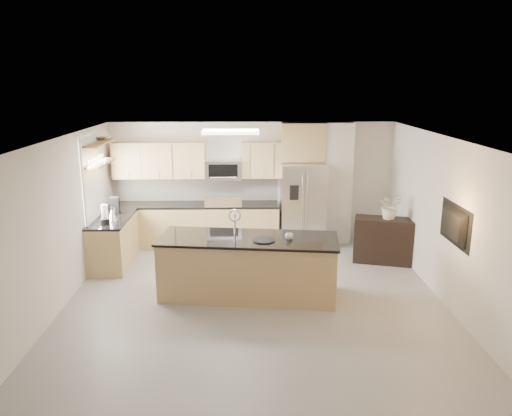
{
  "coord_description": "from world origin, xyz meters",
  "views": [
    {
      "loc": [
        -0.15,
        -7.29,
        3.44
      ],
      "look_at": [
        0.04,
        1.3,
        1.24
      ],
      "focal_mm": 35.0,
      "sensor_mm": 36.0,
      "label": 1
    }
  ],
  "objects_px": {
    "microwave": "(223,170)",
    "kettle": "(112,214)",
    "blender": "(105,216)",
    "television": "(450,225)",
    "cup": "(289,236)",
    "refrigerator": "(303,205)",
    "range": "(224,224)",
    "platter": "(264,240)",
    "credenza": "(383,240)",
    "flower_vase": "(391,199)",
    "coffee_maker": "(115,206)",
    "bowl": "(103,138)",
    "island": "(248,266)"
  },
  "relations": [
    {
      "from": "platter",
      "to": "cup",
      "type": "bearing_deg",
      "value": 11.7
    },
    {
      "from": "blender",
      "to": "refrigerator",
      "type": "bearing_deg",
      "value": 21.36
    },
    {
      "from": "range",
      "to": "platter",
      "type": "bearing_deg",
      "value": -74.8
    },
    {
      "from": "refrigerator",
      "to": "flower_vase",
      "type": "bearing_deg",
      "value": -34.23
    },
    {
      "from": "platter",
      "to": "range",
      "type": "bearing_deg",
      "value": 105.2
    },
    {
      "from": "platter",
      "to": "kettle",
      "type": "distance_m",
      "value": 3.16
    },
    {
      "from": "kettle",
      "to": "bowl",
      "type": "distance_m",
      "value": 1.5
    },
    {
      "from": "microwave",
      "to": "kettle",
      "type": "bearing_deg",
      "value": -146.61
    },
    {
      "from": "microwave",
      "to": "island",
      "type": "xyz_separation_m",
      "value": [
        0.49,
        -2.69,
        -1.13
      ]
    },
    {
      "from": "range",
      "to": "platter",
      "type": "relative_size",
      "value": 3.28
    },
    {
      "from": "refrigerator",
      "to": "credenza",
      "type": "height_order",
      "value": "refrigerator"
    },
    {
      "from": "kettle",
      "to": "credenza",
      "type": "bearing_deg",
      "value": 1.49
    },
    {
      "from": "island",
      "to": "kettle",
      "type": "bearing_deg",
      "value": 158.79
    },
    {
      "from": "island",
      "to": "coffee_maker",
      "type": "xyz_separation_m",
      "value": [
        -2.59,
        1.86,
        0.57
      ]
    },
    {
      "from": "range",
      "to": "flower_vase",
      "type": "relative_size",
      "value": 1.5
    },
    {
      "from": "range",
      "to": "blender",
      "type": "height_order",
      "value": "blender"
    },
    {
      "from": "refrigerator",
      "to": "blender",
      "type": "xyz_separation_m",
      "value": [
        -3.73,
        -1.46,
        0.19
      ]
    },
    {
      "from": "cup",
      "to": "microwave",
      "type": "bearing_deg",
      "value": 112.42
    },
    {
      "from": "blender",
      "to": "coffee_maker",
      "type": "distance_m",
      "value": 0.79
    },
    {
      "from": "microwave",
      "to": "coffee_maker",
      "type": "relative_size",
      "value": 2.39
    },
    {
      "from": "microwave",
      "to": "television",
      "type": "height_order",
      "value": "microwave"
    },
    {
      "from": "television",
      "to": "island",
      "type": "bearing_deg",
      "value": 79.61
    },
    {
      "from": "bowl",
      "to": "cup",
      "type": "bearing_deg",
      "value": -31.03
    },
    {
      "from": "refrigerator",
      "to": "television",
      "type": "relative_size",
      "value": 1.65
    },
    {
      "from": "cup",
      "to": "refrigerator",
      "type": "bearing_deg",
      "value": 78.91
    },
    {
      "from": "microwave",
      "to": "kettle",
      "type": "distance_m",
      "value": 2.5
    },
    {
      "from": "kettle",
      "to": "television",
      "type": "bearing_deg",
      "value": -19.04
    },
    {
      "from": "blender",
      "to": "television",
      "type": "distance_m",
      "value": 5.82
    },
    {
      "from": "coffee_maker",
      "to": "credenza",
      "type": "bearing_deg",
      "value": -4.0
    },
    {
      "from": "coffee_maker",
      "to": "range",
      "type": "bearing_deg",
      "value": 18.77
    },
    {
      "from": "range",
      "to": "television",
      "type": "height_order",
      "value": "television"
    },
    {
      "from": "refrigerator",
      "to": "credenza",
      "type": "bearing_deg",
      "value": -35.24
    },
    {
      "from": "kettle",
      "to": "flower_vase",
      "type": "xyz_separation_m",
      "value": [
        5.23,
        0.11,
        0.23
      ]
    },
    {
      "from": "coffee_maker",
      "to": "bowl",
      "type": "distance_m",
      "value": 1.32
    },
    {
      "from": "microwave",
      "to": "coffee_maker",
      "type": "distance_m",
      "value": 2.32
    },
    {
      "from": "range",
      "to": "credenza",
      "type": "bearing_deg",
      "value": -19.05
    },
    {
      "from": "refrigerator",
      "to": "microwave",
      "type": "bearing_deg",
      "value": 174.14
    },
    {
      "from": "blender",
      "to": "coffee_maker",
      "type": "height_order",
      "value": "blender"
    },
    {
      "from": "kettle",
      "to": "flower_vase",
      "type": "distance_m",
      "value": 5.23
    },
    {
      "from": "refrigerator",
      "to": "cup",
      "type": "relative_size",
      "value": 14.88
    },
    {
      "from": "refrigerator",
      "to": "blender",
      "type": "bearing_deg",
      "value": -158.64
    },
    {
      "from": "refrigerator",
      "to": "platter",
      "type": "height_order",
      "value": "refrigerator"
    },
    {
      "from": "blender",
      "to": "cup",
      "type": "bearing_deg",
      "value": -19.67
    },
    {
      "from": "platter",
      "to": "refrigerator",
      "type": "bearing_deg",
      "value": 71.25
    },
    {
      "from": "coffee_maker",
      "to": "bowl",
      "type": "relative_size",
      "value": 0.86
    },
    {
      "from": "cup",
      "to": "platter",
      "type": "height_order",
      "value": "cup"
    },
    {
      "from": "kettle",
      "to": "television",
      "type": "distance_m",
      "value": 5.86
    },
    {
      "from": "platter",
      "to": "television",
      "type": "distance_m",
      "value": 2.81
    },
    {
      "from": "flower_vase",
      "to": "bowl",
      "type": "bearing_deg",
      "value": 174.95
    },
    {
      "from": "bowl",
      "to": "range",
      "type": "bearing_deg",
      "value": 15.27
    }
  ]
}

